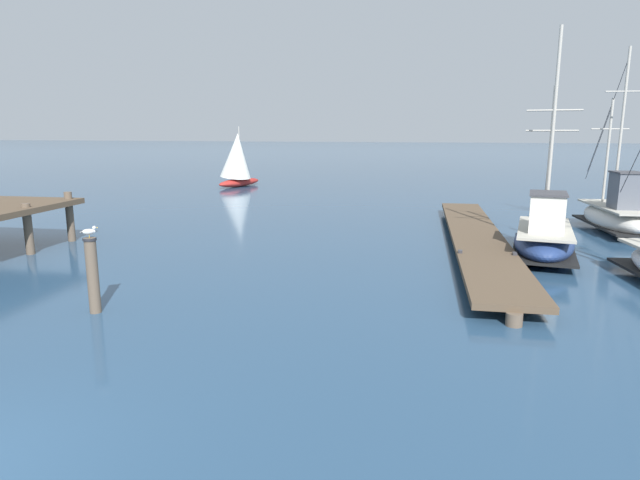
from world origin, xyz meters
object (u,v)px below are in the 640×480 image
fishing_boat_2 (544,236)px  mooring_piling (93,274)px  perched_seagull (89,231)px  fishing_boat_0 (616,214)px  distant_sailboat (237,159)px

fishing_boat_2 → mooring_piling: size_ratio=4.18×
perched_seagull → mooring_piling: bearing=36.8°
mooring_piling → perched_seagull: 0.99m
fishing_boat_2 → perched_seagull: 13.86m
fishing_boat_0 → distant_sailboat: fishing_boat_0 is taller
fishing_boat_0 → fishing_boat_2: size_ratio=1.00×
fishing_boat_0 → fishing_boat_2: (-3.42, -5.53, -0.04)m
fishing_boat_2 → distant_sailboat: fishing_boat_2 is taller
distant_sailboat → fishing_boat_2: bearing=-44.4°
fishing_boat_0 → distant_sailboat: 26.28m
distant_sailboat → fishing_boat_0: bearing=-30.4°
mooring_piling → distant_sailboat: distant_sailboat is taller
fishing_boat_2 → distant_sailboat: bearing=135.6°
distant_sailboat → perched_seagull: bearing=-72.8°
mooring_piling → perched_seagull: perched_seagull is taller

